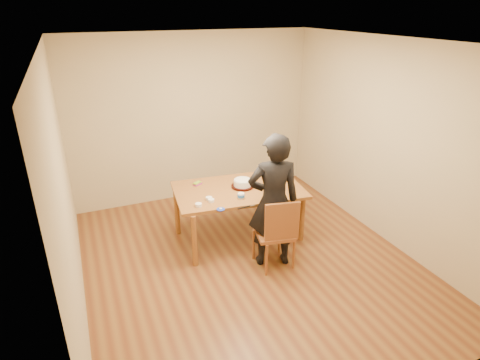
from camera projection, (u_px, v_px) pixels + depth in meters
name	position (u px, v px, depth m)	size (l,w,h in m)	color
room_shell	(239.00, 155.00, 4.92)	(4.00, 4.50, 2.70)	brown
dining_table	(239.00, 190.00, 5.46)	(1.72, 1.02, 0.04)	brown
dining_chair	(274.00, 233.00, 4.97)	(0.44, 0.44, 0.04)	brown
cake_plate	(243.00, 186.00, 5.50)	(0.31, 0.31, 0.02)	red
cake	(243.00, 183.00, 5.48)	(0.24, 0.24, 0.08)	white
frosting_dome	(243.00, 179.00, 5.46)	(0.24, 0.24, 0.03)	white
frosting_tub	(241.00, 196.00, 5.16)	(0.08, 0.08, 0.07)	white
frosting_lid	(221.00, 209.00, 4.89)	(0.10, 0.10, 0.01)	#1C37B7
frosting_dollop	(221.00, 208.00, 4.89)	(0.04, 0.04, 0.02)	white
ramekin_green	(211.00, 200.00, 5.08)	(0.08, 0.08, 0.04)	white
ramekin_yellow	(209.00, 199.00, 5.13)	(0.08, 0.08, 0.04)	white
ramekin_multi	(198.00, 205.00, 4.96)	(0.08, 0.08, 0.04)	white
candy_box_pink	(198.00, 184.00, 5.57)	(0.12, 0.06, 0.02)	#CC3073
candy_box_green	(197.00, 183.00, 5.56)	(0.11, 0.06, 0.02)	#1C9922
spatula	(244.00, 207.00, 4.94)	(0.17, 0.02, 0.01)	black
person	(273.00, 202.00, 4.84)	(0.63, 0.41, 1.73)	black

